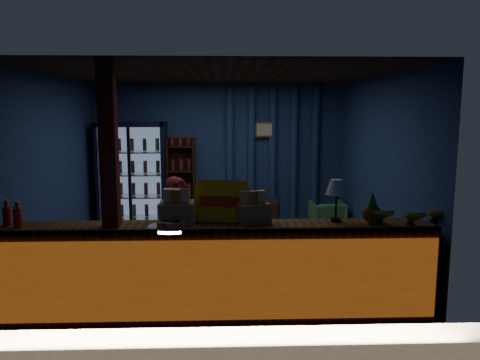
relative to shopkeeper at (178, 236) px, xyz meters
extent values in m
plane|color=#515154|center=(0.44, 1.32, -0.68)|extent=(4.60, 4.60, 0.00)
plane|color=navy|center=(0.44, 3.52, 0.62)|extent=(4.60, 0.00, 4.60)
plane|color=navy|center=(0.44, -0.88, 0.62)|extent=(4.60, 0.00, 4.60)
plane|color=navy|center=(-1.86, 1.32, 0.62)|extent=(0.00, 4.40, 4.40)
plane|color=navy|center=(2.74, 1.32, 0.62)|extent=(0.00, 4.40, 4.40)
plane|color=#472D19|center=(0.44, 1.32, 1.92)|extent=(4.60, 4.60, 0.00)
cube|color=brown|center=(0.44, -0.58, -0.21)|extent=(4.40, 0.55, 0.95)
cube|color=red|center=(0.44, -0.87, -0.21)|extent=(4.35, 0.02, 0.81)
cube|color=#3B2012|center=(0.44, -0.85, 0.29)|extent=(4.40, 0.04, 0.04)
cube|color=maroon|center=(-0.61, -0.58, 0.62)|extent=(0.16, 0.16, 2.60)
cube|color=black|center=(-1.11, 3.44, 0.27)|extent=(1.20, 0.06, 1.90)
cube|color=black|center=(-1.68, 3.17, 0.27)|extent=(0.06, 0.60, 1.90)
cube|color=black|center=(-0.54, 3.17, 0.27)|extent=(0.06, 0.60, 1.90)
cube|color=black|center=(-1.11, 3.17, 1.18)|extent=(1.20, 0.60, 0.08)
cube|color=black|center=(-1.11, 3.17, -0.64)|extent=(1.20, 0.60, 0.08)
cube|color=#99B2D8|center=(-1.11, 3.39, 0.27)|extent=(1.08, 0.02, 1.74)
cube|color=white|center=(-1.11, 2.89, 0.27)|extent=(1.12, 0.02, 1.78)
cube|color=black|center=(-1.11, 2.87, 0.27)|extent=(0.05, 0.05, 1.80)
cube|color=silver|center=(-1.11, 3.17, -0.51)|extent=(1.08, 0.48, 0.02)
cylinder|color=#C53F1C|center=(-1.56, 3.17, -0.38)|extent=(0.07, 0.07, 0.22)
cylinder|color=#196624|center=(-1.33, 3.17, -0.38)|extent=(0.07, 0.07, 0.22)
cylinder|color=#966917|center=(-1.11, 3.17, -0.38)|extent=(0.07, 0.07, 0.22)
cylinder|color=navy|center=(-0.88, 3.17, -0.38)|extent=(0.07, 0.07, 0.22)
cylinder|color=maroon|center=(-0.66, 3.17, -0.38)|extent=(0.07, 0.07, 0.22)
cube|color=silver|center=(-1.11, 3.17, -0.11)|extent=(1.08, 0.48, 0.02)
cylinder|color=#196624|center=(-1.56, 3.17, 0.02)|extent=(0.07, 0.07, 0.22)
cylinder|color=#966917|center=(-1.33, 3.17, 0.02)|extent=(0.07, 0.07, 0.22)
cylinder|color=navy|center=(-1.11, 3.17, 0.02)|extent=(0.07, 0.07, 0.22)
cylinder|color=maroon|center=(-0.88, 3.17, 0.02)|extent=(0.07, 0.07, 0.22)
cylinder|color=#C53F1C|center=(-0.66, 3.17, 0.02)|extent=(0.07, 0.07, 0.22)
cube|color=silver|center=(-1.11, 3.17, 0.29)|extent=(1.08, 0.48, 0.02)
cylinder|color=#966917|center=(-1.56, 3.17, 0.42)|extent=(0.07, 0.07, 0.22)
cylinder|color=navy|center=(-1.33, 3.17, 0.42)|extent=(0.07, 0.07, 0.22)
cylinder|color=maroon|center=(-1.11, 3.17, 0.42)|extent=(0.07, 0.07, 0.22)
cylinder|color=#C53F1C|center=(-0.88, 3.17, 0.42)|extent=(0.07, 0.07, 0.22)
cylinder|color=#196624|center=(-0.66, 3.17, 0.42)|extent=(0.07, 0.07, 0.22)
cube|color=silver|center=(-1.11, 3.17, 0.69)|extent=(1.08, 0.48, 0.02)
cylinder|color=navy|center=(-1.56, 3.17, 0.82)|extent=(0.07, 0.07, 0.22)
cylinder|color=maroon|center=(-1.33, 3.17, 0.82)|extent=(0.07, 0.07, 0.22)
cylinder|color=#C53F1C|center=(-1.11, 3.17, 0.82)|extent=(0.07, 0.07, 0.22)
cylinder|color=#196624|center=(-0.88, 3.17, 0.82)|extent=(0.07, 0.07, 0.22)
cylinder|color=#966917|center=(-0.66, 3.17, 0.82)|extent=(0.07, 0.07, 0.22)
cube|color=#3B2012|center=(-0.26, 3.47, 0.12)|extent=(0.50, 0.02, 1.60)
cube|color=#3B2012|center=(-0.49, 3.34, 0.12)|extent=(0.03, 0.28, 1.60)
cube|color=#3B2012|center=(-0.02, 3.34, 0.12)|extent=(0.03, 0.28, 1.60)
cube|color=#3B2012|center=(-0.26, 3.34, -0.58)|extent=(0.46, 0.26, 0.02)
cube|color=#3B2012|center=(-0.26, 3.34, -0.13)|extent=(0.46, 0.26, 0.02)
cube|color=#3B2012|center=(-0.26, 3.34, 0.32)|extent=(0.46, 0.26, 0.02)
cube|color=#3B2012|center=(-0.26, 3.34, 0.77)|extent=(0.46, 0.26, 0.02)
cylinder|color=navy|center=(0.64, 3.46, 0.62)|extent=(0.14, 0.14, 2.50)
cylinder|color=navy|center=(1.04, 3.46, 0.62)|extent=(0.14, 0.14, 2.50)
cylinder|color=navy|center=(1.44, 3.46, 0.62)|extent=(0.14, 0.14, 2.50)
cylinder|color=navy|center=(1.84, 3.46, 0.62)|extent=(0.14, 0.14, 2.50)
cylinder|color=navy|center=(2.24, 3.46, 0.62)|extent=(0.14, 0.14, 2.50)
cube|color=gold|center=(1.29, 3.42, 1.07)|extent=(0.36, 0.03, 0.28)
cube|color=silver|center=(1.29, 3.40, 1.07)|extent=(0.30, 0.01, 0.22)
imported|color=#9B2A37|center=(0.00, 0.00, 0.00)|extent=(0.58, 0.48, 1.37)
imported|color=#59B158|center=(2.34, 2.76, -0.42)|extent=(0.59, 0.61, 0.52)
cube|color=#3B2012|center=(1.20, 2.82, -0.42)|extent=(0.65, 0.53, 0.53)
cylinder|color=#3B2012|center=(1.20, 2.82, -0.10)|extent=(0.11, 0.11, 0.11)
cube|color=#FFB80D|center=(0.50, -0.42, 0.49)|extent=(0.56, 0.20, 0.44)
cube|color=red|center=(0.50, -0.44, 0.49)|extent=(0.46, 0.11, 0.11)
cylinder|color=red|center=(-1.68, -0.51, 0.36)|extent=(0.08, 0.08, 0.20)
cylinder|color=red|center=(-1.68, -0.51, 0.50)|extent=(0.04, 0.04, 0.08)
cylinder|color=white|center=(-1.68, -0.51, 0.53)|extent=(0.04, 0.04, 0.02)
cylinder|color=red|center=(-1.54, -0.59, 0.36)|extent=(0.08, 0.08, 0.20)
cylinder|color=red|center=(-1.54, -0.59, 0.50)|extent=(0.04, 0.04, 0.08)
cylinder|color=white|center=(-1.54, -0.59, 0.53)|extent=(0.04, 0.04, 0.02)
cube|color=olive|center=(0.04, -0.49, 0.38)|extent=(0.36, 0.30, 0.23)
cube|color=gold|center=(-0.05, -0.49, 0.56)|extent=(0.10, 0.07, 0.14)
cube|color=#C96825|center=(0.04, -0.49, 0.56)|extent=(0.10, 0.07, 0.14)
cube|color=gold|center=(0.13, -0.48, 0.56)|extent=(0.10, 0.07, 0.14)
cube|color=olive|center=(0.82, -0.47, 0.37)|extent=(0.40, 0.37, 0.21)
cube|color=gold|center=(0.75, -0.50, 0.54)|extent=(0.10, 0.09, 0.13)
cube|color=#C96825|center=(0.82, -0.47, 0.54)|extent=(0.10, 0.09, 0.13)
cube|color=gold|center=(0.89, -0.44, 0.54)|extent=(0.10, 0.09, 0.13)
cylinder|color=silver|center=(0.01, -0.67, 0.28)|extent=(0.48, 0.48, 0.03)
cube|color=gold|center=(0.10, -0.67, 0.32)|extent=(0.10, 0.07, 0.05)
cube|color=#C96825|center=(0.07, -0.61, 0.32)|extent=(0.12, 0.12, 0.05)
cube|color=gold|center=(0.01, -0.58, 0.32)|extent=(0.07, 0.10, 0.05)
cube|color=#C96825|center=(-0.06, -0.61, 0.32)|extent=(0.12, 0.12, 0.05)
cube|color=gold|center=(-0.09, -0.67, 0.32)|extent=(0.10, 0.07, 0.05)
cube|color=#C96825|center=(-0.06, -0.74, 0.32)|extent=(0.12, 0.12, 0.05)
cube|color=gold|center=(0.01, -0.77, 0.32)|extent=(0.07, 0.10, 0.05)
cube|color=#C96825|center=(0.07, -0.74, 0.32)|extent=(0.12, 0.12, 0.05)
cylinder|color=black|center=(1.70, -0.45, 0.28)|extent=(0.11, 0.11, 0.04)
cylinder|color=black|center=(1.70, -0.45, 0.44)|extent=(0.02, 0.02, 0.32)
cone|color=white|center=(1.70, -0.45, 0.63)|extent=(0.23, 0.23, 0.16)
sphere|color=brown|center=(2.05, -0.56, 0.37)|extent=(0.19, 0.19, 0.19)
cone|color=#2C6121|center=(2.05, -0.56, 0.53)|extent=(0.11, 0.11, 0.15)
camera|label=1|loc=(0.52, -5.22, 1.44)|focal=35.00mm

